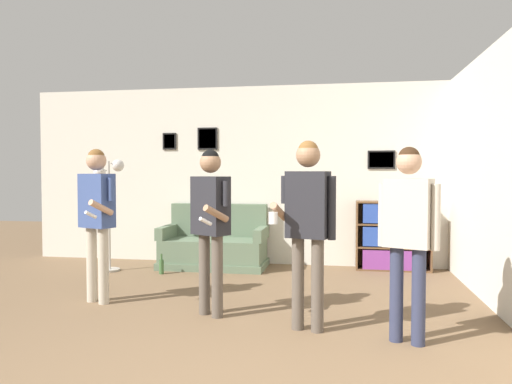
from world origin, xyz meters
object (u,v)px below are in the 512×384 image
object	(u,v)px
person_player_foreground_center	(210,215)
bottle_on_floor	(161,266)
floor_lamp	(109,191)
person_player_foreground_left	(97,209)
couch	(215,247)
bookshelf	(393,236)
person_watcher_holding_cup	(308,214)
person_spectator_near_bookshelf	(408,224)

from	to	relation	value
person_player_foreground_center	bottle_on_floor	size ratio (longest dim) A/B	5.81
floor_lamp	person_player_foreground_left	distance (m)	1.77
person_player_foreground_left	couch	bearing A→B (deg)	71.90
bookshelf	person_watcher_holding_cup	world-z (taller)	person_watcher_holding_cup
floor_lamp	person_watcher_holding_cup	xyz separation A→B (m)	(2.94, -2.19, -0.11)
person_player_foreground_center	person_watcher_holding_cup	world-z (taller)	person_watcher_holding_cup
couch	floor_lamp	size ratio (longest dim) A/B	0.98
bookshelf	person_player_foreground_left	size ratio (longest dim) A/B	0.63
bookshelf	person_player_foreground_center	distance (m)	3.33
person_spectator_near_bookshelf	bottle_on_floor	size ratio (longest dim) A/B	5.76
couch	person_player_foreground_center	bearing A→B (deg)	-76.18
couch	bookshelf	world-z (taller)	bookshelf
couch	person_watcher_holding_cup	bearing A→B (deg)	-60.42
couch	bottle_on_floor	distance (m)	0.89
couch	person_watcher_holding_cup	xyz separation A→B (m)	(1.56, -2.75, 0.73)
couch	bookshelf	bearing A→B (deg)	4.32
bookshelf	floor_lamp	size ratio (longest dim) A/B	0.66
person_player_foreground_center	person_player_foreground_left	bearing A→B (deg)	168.56
floor_lamp	person_player_foreground_left	bearing A→B (deg)	-67.75
bookshelf	bottle_on_floor	world-z (taller)	bookshelf
person_player_foreground_left	person_player_foreground_center	world-z (taller)	person_player_foreground_left
bookshelf	person_player_foreground_left	distance (m)	4.09
couch	person_watcher_holding_cup	distance (m)	3.24
person_player_foreground_center	person_spectator_near_bookshelf	world-z (taller)	person_player_foreground_center
person_spectator_near_bookshelf	person_player_foreground_left	bearing A→B (deg)	166.46
couch	bookshelf	xyz separation A→B (m)	(2.57, 0.19, 0.19)
person_player_foreground_center	person_watcher_holding_cup	distance (m)	1.00
couch	person_spectator_near_bookshelf	xyz separation A→B (m)	(2.38, -2.93, 0.67)
floor_lamp	person_spectator_near_bookshelf	size ratio (longest dim) A/B	0.99
couch	bottle_on_floor	bearing A→B (deg)	-132.39
bottle_on_floor	person_player_foreground_left	bearing A→B (deg)	-94.84
couch	person_spectator_near_bookshelf	size ratio (longest dim) A/B	0.96
person_player_foreground_left	person_watcher_holding_cup	xyz separation A→B (m)	(2.28, -0.56, 0.02)
bookshelf	person_spectator_near_bookshelf	size ratio (longest dim) A/B	0.65
floor_lamp	person_watcher_holding_cup	size ratio (longest dim) A/B	0.94
floor_lamp	couch	bearing A→B (deg)	22.00
person_player_foreground_left	bottle_on_floor	xyz separation A→B (m)	(0.13, 1.55, -0.90)
floor_lamp	person_spectator_near_bookshelf	distance (m)	4.45
bottle_on_floor	bookshelf	bearing A→B (deg)	14.81
person_player_foreground_center	bottle_on_floor	xyz separation A→B (m)	(-1.19, 1.82, -0.87)
floor_lamp	person_player_foreground_left	xyz separation A→B (m)	(0.67, -1.63, -0.13)
person_spectator_near_bookshelf	couch	bearing A→B (deg)	129.09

